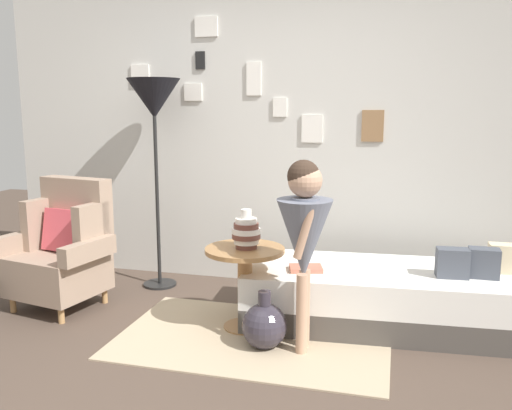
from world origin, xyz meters
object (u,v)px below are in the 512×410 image
at_px(armchair, 64,249).
at_px(side_table, 245,272).
at_px(demijohn_near, 264,325).
at_px(daybed, 383,297).
at_px(person_child, 304,230).
at_px(floor_lamp, 154,106).
at_px(vase_striped, 246,232).
at_px(book_on_daybed, 306,268).

distance_m(armchair, side_table, 1.46).
bearing_deg(demijohn_near, daybed, 39.31).
height_order(armchair, daybed, armchair).
bearing_deg(armchair, demijohn_near, -11.88).
bearing_deg(daybed, person_child, -130.20).
xyz_separation_m(floor_lamp, person_child, (1.40, -0.93, -0.75)).
bearing_deg(vase_striped, book_on_daybed, 22.00).
bearing_deg(side_table, vase_striped, -29.12).
distance_m(daybed, demijohn_near, 0.92).
height_order(daybed, floor_lamp, floor_lamp).
xyz_separation_m(vase_striped, demijohn_near, (0.19, -0.26, -0.53)).
xyz_separation_m(daybed, vase_striped, (-0.90, -0.33, 0.48)).
height_order(book_on_daybed, demijohn_near, book_on_daybed).
relative_size(armchair, floor_lamp, 0.56).
distance_m(side_table, floor_lamp, 1.63).
relative_size(armchair, book_on_daybed, 4.41).
bearing_deg(person_child, daybed, 49.80).
height_order(person_child, demijohn_near, person_child).
xyz_separation_m(floor_lamp, book_on_daybed, (1.35, -0.55, -1.10)).
relative_size(daybed, side_table, 3.42).
xyz_separation_m(floor_lamp, demijohn_near, (1.16, -0.96, -1.37)).
bearing_deg(person_child, book_on_daybed, 97.36).
bearing_deg(armchair, side_table, -3.40).
distance_m(daybed, book_on_daybed, 0.59).
xyz_separation_m(book_on_daybed, demijohn_near, (-0.19, -0.41, -0.27)).
bearing_deg(demijohn_near, armchair, 168.12).
height_order(armchair, person_child, person_child).
relative_size(side_table, person_child, 0.48).
relative_size(daybed, book_on_daybed, 8.86).
bearing_deg(person_child, floor_lamp, 146.35).
bearing_deg(book_on_daybed, floor_lamp, 157.96).
height_order(side_table, demijohn_near, side_table).
bearing_deg(person_child, vase_striped, 151.63).
distance_m(floor_lamp, book_on_daybed, 1.83).
xyz_separation_m(armchair, book_on_daybed, (1.85, 0.06, -0.02)).
xyz_separation_m(armchair, person_child, (1.90, -0.33, 0.33)).
bearing_deg(side_table, daybed, 19.26).
height_order(vase_striped, demijohn_near, vase_striped).
distance_m(side_table, book_on_daybed, 0.42).
relative_size(vase_striped, floor_lamp, 0.15).
distance_m(daybed, vase_striped, 1.07).
relative_size(person_child, book_on_daybed, 5.44).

